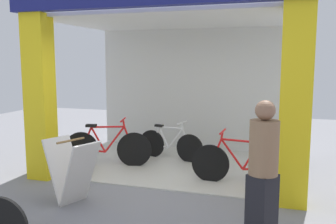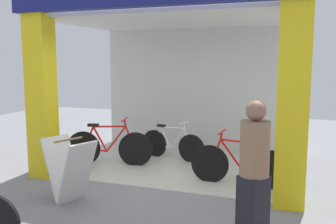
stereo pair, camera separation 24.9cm
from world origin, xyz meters
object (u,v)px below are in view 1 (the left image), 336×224
bicycle_inside_0 (107,147)px  pedestrian_0 (263,176)px  bicycle_inside_2 (240,164)px  sandwich_board_sign (72,171)px  bicycle_inside_1 (170,144)px

bicycle_inside_0 → pedestrian_0: bearing=-38.6°
bicycle_inside_2 → sandwich_board_sign: sandwich_board_sign is taller
bicycle_inside_0 → bicycle_inside_2: bicycle_inside_0 is taller
bicycle_inside_1 → bicycle_inside_2: bearing=-36.5°
bicycle_inside_1 → pedestrian_0: 3.85m
sandwich_board_sign → pedestrian_0: bearing=-12.4°
bicycle_inside_1 → pedestrian_0: pedestrian_0 is taller
bicycle_inside_0 → bicycle_inside_1: bicycle_inside_0 is taller
sandwich_board_sign → bicycle_inside_2: bearing=34.0°
bicycle_inside_1 → bicycle_inside_2: 1.94m
bicycle_inside_1 → sandwich_board_sign: (-0.65, -2.65, 0.14)m
bicycle_inside_2 → pedestrian_0: bearing=-77.6°
bicycle_inside_0 → pedestrian_0: size_ratio=1.02×
bicycle_inside_2 → bicycle_inside_0: bearing=172.4°
bicycle_inside_1 → bicycle_inside_0: bearing=-141.5°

